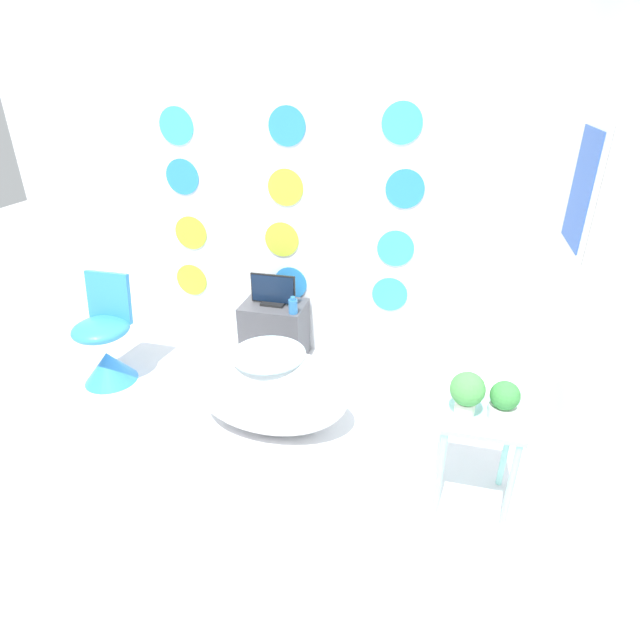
% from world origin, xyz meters
% --- Properties ---
extents(ground_plane, '(12.00, 12.00, 0.00)m').
position_xyz_m(ground_plane, '(0.00, 0.00, 0.00)').
color(ground_plane, silver).
extents(wall_back_dotted, '(4.47, 0.05, 2.60)m').
position_xyz_m(wall_back_dotted, '(0.00, 2.00, 1.30)').
color(wall_back_dotted, white).
rests_on(wall_back_dotted, ground_plane).
extents(wall_right, '(0.06, 2.98, 2.60)m').
position_xyz_m(wall_right, '(1.76, 0.99, 1.30)').
color(wall_right, white).
rests_on(wall_right, ground_plane).
extents(bathtub, '(0.98, 0.54, 0.55)m').
position_xyz_m(bathtub, '(0.20, 0.96, 0.28)').
color(bathtub, white).
rests_on(bathtub, ground_plane).
extents(chair, '(0.39, 0.39, 0.78)m').
position_xyz_m(chair, '(-1.11, 1.18, 0.26)').
color(chair, '#338CE0').
rests_on(chair, ground_plane).
extents(tv_cabinet, '(0.47, 0.34, 0.46)m').
position_xyz_m(tv_cabinet, '(-0.05, 1.78, 0.23)').
color(tv_cabinet, '#4C4C51').
rests_on(tv_cabinet, ground_plane).
extents(tv, '(0.34, 0.12, 0.24)m').
position_xyz_m(tv, '(-0.05, 1.78, 0.56)').
color(tv, black).
rests_on(tv, tv_cabinet).
extents(vase, '(0.07, 0.07, 0.13)m').
position_xyz_m(vase, '(0.14, 1.66, 0.52)').
color(vase, '#2D72B7').
rests_on(vase, tv_cabinet).
extents(side_table, '(0.38, 0.33, 0.53)m').
position_xyz_m(side_table, '(1.41, 0.65, 0.41)').
color(side_table, '#99E0D8').
rests_on(side_table, ground_plane).
extents(potted_plant_left, '(0.17, 0.17, 0.23)m').
position_xyz_m(potted_plant_left, '(1.32, 0.64, 0.66)').
color(potted_plant_left, beige).
rests_on(potted_plant_left, side_table).
extents(potted_plant_right, '(0.14, 0.14, 0.20)m').
position_xyz_m(potted_plant_right, '(1.49, 0.66, 0.63)').
color(potted_plant_right, white).
rests_on(potted_plant_right, side_table).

